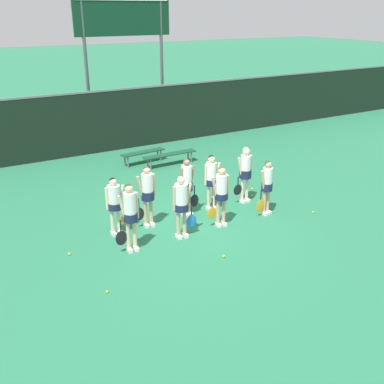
% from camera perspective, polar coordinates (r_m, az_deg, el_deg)
% --- Properties ---
extents(ground_plane, '(140.00, 140.00, 0.00)m').
position_cam_1_polar(ground_plane, '(12.87, 0.07, -3.94)').
color(ground_plane, '#26724C').
extents(fence_windscreen, '(60.00, 0.08, 2.62)m').
position_cam_1_polar(fence_windscreen, '(19.28, -11.87, 8.70)').
color(fence_windscreen, black).
rests_on(fence_windscreen, ground_plane).
extents(scoreboard, '(4.33, 0.15, 6.35)m').
position_cam_1_polar(scoreboard, '(20.65, -8.69, 20.16)').
color(scoreboard, '#515156').
rests_on(scoreboard, ground_plane).
extents(bench_courtside, '(2.21, 0.40, 0.46)m').
position_cam_1_polar(bench_courtside, '(17.54, -2.83, 4.70)').
color(bench_courtside, '#19472D').
rests_on(bench_courtside, ground_plane).
extents(bench_far, '(1.85, 0.54, 0.47)m').
position_cam_1_polar(bench_far, '(17.84, -6.23, 4.91)').
color(bench_far, '#19472D').
rests_on(bench_far, ground_plane).
extents(player_0, '(0.65, 0.35, 1.80)m').
position_cam_1_polar(player_0, '(11.11, -7.88, -2.57)').
color(player_0, beige).
rests_on(player_0, ground_plane).
extents(player_1, '(0.68, 0.39, 1.72)m').
position_cam_1_polar(player_1, '(11.68, -1.35, -1.28)').
color(player_1, tan).
rests_on(player_1, ground_plane).
extents(player_2, '(0.64, 0.36, 1.75)m').
position_cam_1_polar(player_2, '(12.34, 3.73, 0.11)').
color(player_2, tan).
rests_on(player_2, ground_plane).
extents(player_3, '(0.59, 0.33, 1.66)m').
position_cam_1_polar(player_3, '(13.23, 9.49, 1.01)').
color(player_3, tan).
rests_on(player_3, ground_plane).
extents(player_4, '(0.66, 0.38, 1.62)m').
position_cam_1_polar(player_4, '(12.04, -9.81, -1.21)').
color(player_4, beige).
rests_on(player_4, ground_plane).
extents(player_5, '(0.65, 0.36, 1.76)m').
position_cam_1_polar(player_5, '(12.35, -5.70, 0.03)').
color(player_5, tan).
rests_on(player_5, ground_plane).
extents(player_6, '(0.64, 0.35, 1.76)m').
position_cam_1_polar(player_6, '(12.94, -0.65, 1.18)').
color(player_6, '#8C664C').
rests_on(player_6, ground_plane).
extents(player_7, '(0.64, 0.35, 1.72)m').
position_cam_1_polar(player_7, '(13.37, 2.50, 1.81)').
color(player_7, beige).
rests_on(player_7, ground_plane).
extents(player_8, '(0.67, 0.38, 1.79)m').
position_cam_1_polar(player_8, '(13.96, 6.79, 2.83)').
color(player_8, beige).
rests_on(player_8, ground_plane).
extents(tennis_ball_0, '(0.07, 0.07, 0.07)m').
position_cam_1_polar(tennis_ball_0, '(15.31, 7.65, 0.40)').
color(tennis_ball_0, '#CCE033').
rests_on(tennis_ball_0, ground_plane).
extents(tennis_ball_1, '(0.06, 0.06, 0.06)m').
position_cam_1_polar(tennis_ball_1, '(14.76, 7.63, -0.45)').
color(tennis_ball_1, '#CCE033').
rests_on(tennis_ball_1, ground_plane).
extents(tennis_ball_2, '(0.06, 0.06, 0.06)m').
position_cam_1_polar(tennis_ball_2, '(15.19, 3.45, 0.38)').
color(tennis_ball_2, '#CCE033').
rests_on(tennis_ball_2, ground_plane).
extents(tennis_ball_3, '(0.07, 0.07, 0.07)m').
position_cam_1_polar(tennis_ball_3, '(10.06, -10.73, -12.34)').
color(tennis_ball_3, '#CCE033').
rests_on(tennis_ball_3, ground_plane).
extents(tennis_ball_4, '(0.07, 0.07, 0.07)m').
position_cam_1_polar(tennis_ball_4, '(13.93, 8.73, -1.94)').
color(tennis_ball_4, '#CCE033').
rests_on(tennis_ball_4, ground_plane).
extents(tennis_ball_5, '(0.07, 0.07, 0.07)m').
position_cam_1_polar(tennis_ball_5, '(11.65, -15.32, -7.59)').
color(tennis_ball_5, '#CCE033').
rests_on(tennis_ball_5, ground_plane).
extents(tennis_ball_6, '(0.07, 0.07, 0.07)m').
position_cam_1_polar(tennis_ball_6, '(11.18, 4.02, -8.14)').
color(tennis_ball_6, '#CCE033').
rests_on(tennis_ball_6, ground_plane).
extents(tennis_ball_7, '(0.06, 0.06, 0.06)m').
position_cam_1_polar(tennis_ball_7, '(13.93, 15.10, -2.49)').
color(tennis_ball_7, '#CCE033').
rests_on(tennis_ball_7, ground_plane).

